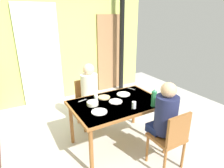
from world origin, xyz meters
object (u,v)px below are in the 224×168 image
dining_table (117,107)px  water_bottle_green_near (154,98)px  person_near_diner (165,114)px  person_far_diner (90,88)px  chair_far_diner (87,100)px  serving_bowl_center (93,103)px  chair_near_diner (171,137)px

dining_table → water_bottle_green_near: bearing=-43.3°
dining_table → person_near_diner: size_ratio=1.78×
person_far_diner → person_near_diner: bearing=110.0°
chair_far_diner → serving_bowl_center: size_ratio=5.12×
chair_far_diner → water_bottle_green_near: size_ratio=3.28×
serving_bowl_center → chair_far_diner: bearing=73.8°
chair_near_diner → person_far_diner: size_ratio=1.13×
dining_table → person_near_diner: 0.76m
dining_table → person_far_diner: 0.70m
dining_table → chair_far_diner: chair_far_diner is taller
serving_bowl_center → person_near_diner: bearing=-48.1°
chair_near_diner → chair_far_diner: same height
person_near_diner → water_bottle_green_near: size_ratio=2.90×
person_near_diner → chair_near_diner: bearing=-90.0°
chair_far_diner → dining_table: bearing=100.7°
chair_far_diner → water_bottle_green_near: water_bottle_green_near is taller
chair_near_diner → serving_bowl_center: 1.18m
dining_table → person_far_diner: person_far_diner is taller
chair_near_diner → water_bottle_green_near: bearing=82.1°
chair_far_diner → person_near_diner: (0.49, -1.48, 0.28)m
person_near_diner → serving_bowl_center: (-0.69, 0.77, -0.01)m
chair_far_diner → serving_bowl_center: 0.78m
person_near_diner → chair_far_diner: bearing=108.3°
water_bottle_green_near → chair_far_diner: bearing=115.0°
chair_near_diner → dining_table: bearing=112.6°
water_bottle_green_near → serving_bowl_center: 0.90m
person_far_diner → serving_bowl_center: (-0.20, -0.57, -0.01)m
dining_table → serving_bowl_center: 0.39m
dining_table → chair_far_diner: 0.84m
person_near_diner → water_bottle_green_near: 0.32m
dining_table → person_far_diner: bearing=102.9°
dining_table → person_near_diner: bearing=-63.4°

